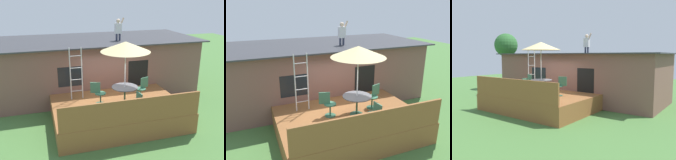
# 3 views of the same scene
# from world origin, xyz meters

# --- Properties ---
(ground_plane) EXTENTS (40.00, 40.00, 0.00)m
(ground_plane) POSITION_xyz_m (0.00, 0.00, 0.00)
(ground_plane) COLOR #477538
(house) EXTENTS (10.50, 4.50, 2.84)m
(house) POSITION_xyz_m (0.00, 3.60, 1.42)
(house) COLOR brown
(house) RESTS_ON ground
(deck) EXTENTS (5.17, 3.89, 0.80)m
(deck) POSITION_xyz_m (0.00, 0.00, 0.40)
(deck) COLOR brown
(deck) RESTS_ON ground
(deck_railing) EXTENTS (5.07, 0.08, 0.90)m
(deck_railing) POSITION_xyz_m (0.00, -1.89, 1.25)
(deck_railing) COLOR brown
(deck_railing) RESTS_ON deck
(patio_table) EXTENTS (1.04, 1.04, 0.74)m
(patio_table) POSITION_xyz_m (0.25, -0.29, 1.39)
(patio_table) COLOR #33664C
(patio_table) RESTS_ON deck
(patio_umbrella) EXTENTS (1.90, 1.90, 2.54)m
(patio_umbrella) POSITION_xyz_m (0.25, -0.29, 3.15)
(patio_umbrella) COLOR silver
(patio_umbrella) RESTS_ON deck
(step_ladder) EXTENTS (0.52, 0.04, 2.20)m
(step_ladder) POSITION_xyz_m (-1.48, 0.84, 1.90)
(step_ladder) COLOR silver
(step_ladder) RESTS_ON deck
(person_figure) EXTENTS (0.47, 0.20, 1.11)m
(person_figure) POSITION_xyz_m (0.97, 2.77, 3.44)
(person_figure) COLOR #33384C
(person_figure) RESTS_ON house
(patio_chair_left) EXTENTS (0.61, 0.44, 0.92)m
(patio_chair_left) POSITION_xyz_m (-0.74, 0.02, 1.26)
(patio_chair_left) COLOR #33664C
(patio_chair_left) RESTS_ON deck
(patio_chair_right) EXTENTS (0.60, 0.44, 0.92)m
(patio_chair_right) POSITION_xyz_m (1.13, 0.03, 1.26)
(patio_chair_right) COLOR #33664C
(patio_chair_right) RESTS_ON deck
(patio_chair_near) EXTENTS (0.44, 0.62, 0.92)m
(patio_chair_near) POSITION_xyz_m (0.36, -1.34, 1.26)
(patio_chair_near) COLOR #33664C
(patio_chair_near) RESTS_ON deck
(backyard_tree) EXTENTS (1.84, 1.84, 4.46)m
(backyard_tree) POSITION_xyz_m (-7.10, 3.77, 3.48)
(backyard_tree) COLOR brown
(backyard_tree) RESTS_ON ground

